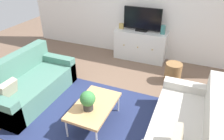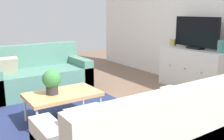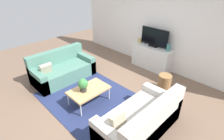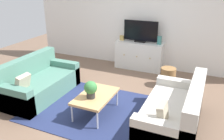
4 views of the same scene
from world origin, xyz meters
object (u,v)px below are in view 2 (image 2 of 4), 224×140
Objects in this scene: tv_console at (193,69)px; glass_vase at (221,46)px; coffee_table at (63,95)px; flat_screen_tv at (196,33)px; potted_plant at (52,81)px; wicker_basket at (211,100)px; mantel_clock at (173,42)px; couch_left_side at (38,76)px.

glass_vase is at bearing 0.01° from tv_console.
flat_screen_tv reaches higher than coffee_table.
tv_console is (0.03, 2.65, -0.19)m from potted_plant.
flat_screen_tv reaches higher than potted_plant.
potted_plant is (-0.03, -0.12, 0.20)m from coffee_table.
wicker_basket is (0.97, 1.88, -0.34)m from potted_plant.
potted_plant is 0.34× the size of flat_screen_tv.
glass_vase reaches higher than mantel_clock.
wicker_basket is (0.94, -0.78, -0.16)m from tv_console.
tv_console is 1.23m from wicker_basket.
wicker_basket is at bearing -39.55° from tv_console.
glass_vase is (0.51, 0.00, 0.47)m from tv_console.
couch_left_side reaches higher than tv_console.
couch_left_side is 1.86× the size of coffee_table.
potted_plant is at bearing -117.38° from wicker_basket.
coffee_table is 2.93× the size of potted_plant.
couch_left_side is 2.89m from wicker_basket.
potted_plant is 2.39× the size of mantel_clock.
coffee_table is 2.64m from flat_screen_tv.
wicker_basket is at bearing -61.06° from glass_vase.
tv_console is at bearing -179.99° from glass_vase.
glass_vase is 1.02m from mantel_clock.
flat_screen_tv is 2.14× the size of wicker_basket.
potted_plant is 2.71m from mantel_clock.
glass_vase is at bearing 118.94° from wicker_basket.
potted_plant is 1.50× the size of glass_vase.
flat_screen_tv is 0.56m from mantel_clock.
mantel_clock reaches higher than couch_left_side.
wicker_basket is (1.45, -0.78, -0.59)m from mantel_clock.
flat_screen_tv reaches higher than couch_left_side.
wicker_basket is at bearing 62.62° from potted_plant.
wicker_basket is (2.41, 1.60, -0.06)m from couch_left_side.
flat_screen_tv is (1.47, 2.39, 0.75)m from couch_left_side.
glass_vase is 0.49× the size of wicker_basket.
couch_left_side is 2.91m from flat_screen_tv.
flat_screen_tv is at bearing 177.76° from glass_vase.
flat_screen_tv is (0.03, 2.67, 0.46)m from potted_plant.
tv_console is at bearing 89.36° from potted_plant.
potted_plant is at bearing -79.71° from mantel_clock.
flat_screen_tv is (0.00, 2.55, 0.66)m from coffee_table.
mantel_clock is at bearing 179.99° from tv_console.
coffee_table is 4.39× the size of glass_vase.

